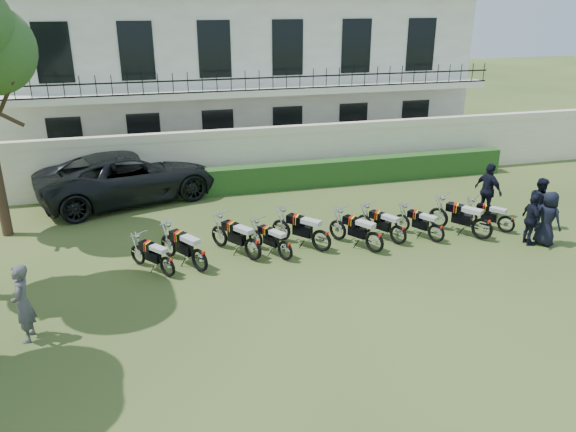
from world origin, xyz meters
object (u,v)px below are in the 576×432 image
object	(u,v)px
motorcycle_3	(285,246)
officer_4	(540,203)
motorcycle_8	(483,224)
inspector	(23,303)
motorcycle_5	(375,237)
motorcycle_7	(437,229)
suv	(130,176)
motorcycle_4	(322,235)
motorcycle_6	(399,230)
officer_5	(488,191)
motorcycle_9	(507,220)
motorcycle_1	(199,255)
officer_3	(548,218)
officer_2	(531,220)
motorcycle_2	(253,244)
motorcycle_0	(167,262)

from	to	relation	value
motorcycle_3	officer_4	world-z (taller)	officer_4
motorcycle_8	inspector	distance (m)	12.88
motorcycle_5	motorcycle_7	bearing A→B (deg)	-26.16
suv	motorcycle_5	bearing A→B (deg)	-150.88
motorcycle_3	inspector	distance (m)	6.89
motorcycle_4	inspector	distance (m)	8.08
motorcycle_6	officer_5	xyz separation A→B (m)	(3.90, 1.37, 0.47)
motorcycle_5	motorcycle_9	bearing A→B (deg)	-28.18
motorcycle_1	motorcycle_4	world-z (taller)	motorcycle_4
motorcycle_9	officer_4	xyz separation A→B (m)	(1.24, 0.14, 0.41)
motorcycle_3	suv	size ratio (longest dim) A/B	0.24
motorcycle_3	officer_3	xyz separation A→B (m)	(7.90, -0.92, 0.39)
motorcycle_3	motorcycle_7	distance (m)	4.78
motorcycle_6	motorcycle_5	bearing A→B (deg)	171.47
motorcycle_6	officer_2	xyz separation A→B (m)	(3.84, -0.99, 0.32)
officer_4	officer_5	size ratio (longest dim) A/B	0.90
motorcycle_2	suv	distance (m)	7.08
motorcycle_3	motorcycle_6	distance (m)	3.59
officer_4	officer_5	world-z (taller)	officer_5
officer_3	officer_5	size ratio (longest dim) A/B	0.89
officer_4	motorcycle_5	bearing A→B (deg)	101.56
motorcycle_4	officer_5	size ratio (longest dim) A/B	0.89
inspector	officer_4	world-z (taller)	inspector
motorcycle_0	officer_2	world-z (taller)	officer_2
motorcycle_7	motorcycle_9	xyz separation A→B (m)	(2.52, 0.10, -0.01)
motorcycle_6	officer_2	world-z (taller)	officer_2
motorcycle_0	motorcycle_7	world-z (taller)	same
motorcycle_7	motorcycle_9	distance (m)	2.52
motorcycle_4	motorcycle_6	bearing A→B (deg)	-42.68
motorcycle_2	officer_3	world-z (taller)	officer_3
motorcycle_3	motorcycle_7	world-z (taller)	motorcycle_7
suv	inspector	xyz separation A→B (m)	(-2.27, -8.86, -0.01)
motorcycle_2	officer_4	xyz separation A→B (m)	(9.42, 0.04, 0.33)
officer_5	motorcycle_4	bearing A→B (deg)	87.01
motorcycle_0	motorcycle_2	size ratio (longest dim) A/B	0.83
motorcycle_0	officer_3	bearing A→B (deg)	-41.51
motorcycle_0	inspector	bearing A→B (deg)	177.06
motorcycle_1	officer_3	xyz separation A→B (m)	(10.33, -0.81, 0.32)
motorcycle_1	motorcycle_3	bearing A→B (deg)	-29.47
motorcycle_0	officer_3	world-z (taller)	officer_3
motorcycle_1	motorcycle_3	xyz separation A→B (m)	(2.43, 0.11, -0.07)
motorcycle_4	officer_4	xyz separation A→B (m)	(7.36, -0.01, 0.32)
inspector	officer_3	xyz separation A→B (m)	(14.35, 1.45, -0.05)
officer_2	officer_3	distance (m)	0.49
motorcycle_8	suv	bearing A→B (deg)	112.60
officer_4	officer_5	distance (m)	1.66
motorcycle_7	motorcycle_8	size ratio (longest dim) A/B	0.87
officer_2	motorcycle_4	bearing A→B (deg)	88.58
officer_2	officer_4	size ratio (longest dim) A/B	0.94
motorcycle_0	motorcycle_7	xyz separation A→B (m)	(8.07, 0.21, -0.00)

